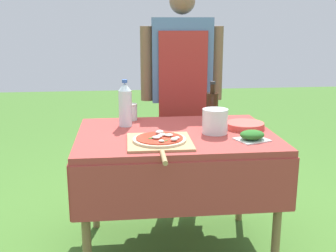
# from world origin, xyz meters

# --- Properties ---
(ground_plane) EXTENTS (12.00, 12.00, 0.00)m
(ground_plane) POSITION_xyz_m (0.00, 0.00, 0.00)
(ground_plane) COLOR #477A2D
(prep_table) EXTENTS (1.12, 0.83, 0.73)m
(prep_table) POSITION_xyz_m (0.00, 0.00, 0.64)
(prep_table) COLOR #A83D38
(prep_table) RESTS_ON ground
(person_cook) EXTENTS (0.59, 0.21, 1.57)m
(person_cook) POSITION_xyz_m (0.13, 0.71, 0.93)
(person_cook) COLOR #70604C
(person_cook) RESTS_ON ground
(pizza_on_peel) EXTENTS (0.34, 0.51, 0.05)m
(pizza_on_peel) POSITION_xyz_m (-0.11, -0.20, 0.75)
(pizza_on_peel) COLOR tan
(pizza_on_peel) RESTS_ON prep_table
(oil_bottle) EXTENTS (0.07, 0.07, 0.27)m
(oil_bottle) POSITION_xyz_m (0.24, 0.15, 0.84)
(oil_bottle) COLOR black
(oil_bottle) RESTS_ON prep_table
(water_bottle) EXTENTS (0.08, 0.08, 0.28)m
(water_bottle) POSITION_xyz_m (-0.28, 0.19, 0.87)
(water_bottle) COLOR silver
(water_bottle) RESTS_ON prep_table
(herb_container) EXTENTS (0.20, 0.18, 0.05)m
(herb_container) POSITION_xyz_m (0.38, -0.20, 0.76)
(herb_container) COLOR silver
(herb_container) RESTS_ON prep_table
(mixing_tub) EXTENTS (0.14, 0.14, 0.14)m
(mixing_tub) POSITION_xyz_m (0.22, -0.03, 0.80)
(mixing_tub) COLOR silver
(mixing_tub) RESTS_ON prep_table
(plate_stack) EXTENTS (0.23, 0.23, 0.03)m
(plate_stack) POSITION_xyz_m (0.42, 0.05, 0.75)
(plate_stack) COLOR #DB4C42
(plate_stack) RESTS_ON prep_table
(sauce_jar) EXTENTS (0.08, 0.08, 0.11)m
(sauce_jar) POSITION_xyz_m (-0.24, 0.33, 0.78)
(sauce_jar) COLOR silver
(sauce_jar) RESTS_ON prep_table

